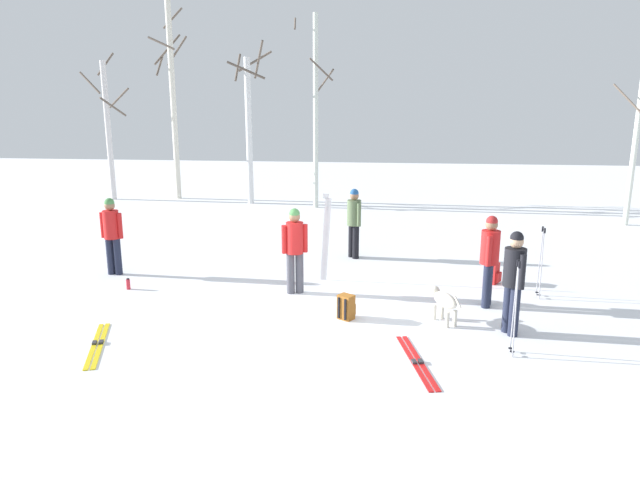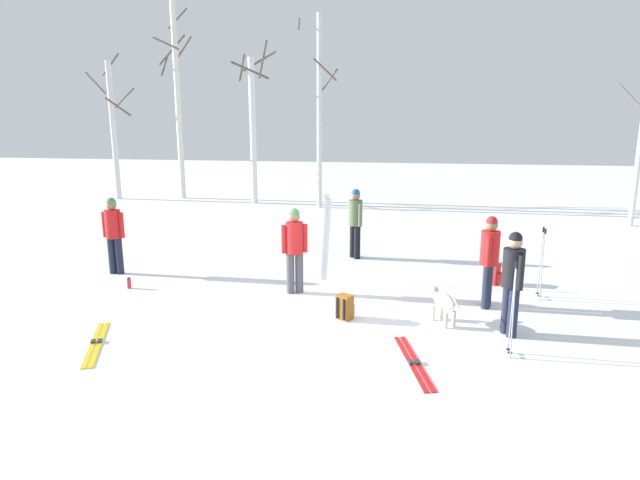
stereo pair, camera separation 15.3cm
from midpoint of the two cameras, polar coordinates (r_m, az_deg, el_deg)
name	(u,v)px [view 2 (the right image)]	position (r m, az deg, el deg)	size (l,w,h in m)	color
ground_plane	(299,323)	(9.70, -1.69, -8.46)	(60.00, 60.00, 0.00)	white
person_0	(355,219)	(13.63, 3.96, 2.17)	(0.36, 0.43, 1.72)	black
person_1	(113,231)	(13.06, -20.05, 0.91)	(0.52, 0.34, 1.72)	#1E2338
person_2	(295,245)	(10.96, -2.22, -0.53)	(0.49, 0.34, 1.72)	#4C4C56
person_3	(489,256)	(10.64, 17.32, -1.55)	(0.34, 0.51, 1.72)	#1E2338
person_4	(513,277)	(9.42, 19.52, -3.58)	(0.34, 0.49, 1.72)	#1E2338
dog	(443,301)	(9.81, 12.86, -6.13)	(0.49, 0.81, 0.57)	beige
ski_pair_planted_0	(326,238)	(11.80, 1.00, 0.23)	(0.23, 0.02, 1.88)	white
ski_pair_lying_0	(413,362)	(8.39, 10.05, -12.17)	(0.58, 1.81, 0.05)	red
ski_pair_lying_1	(96,343)	(9.51, -21.48, -9.80)	(0.81, 1.71, 0.05)	yellow
ski_poles_0	(542,261)	(11.53, 22.07, -2.01)	(0.07, 0.25, 1.40)	#B2B2BC
ski_poles_1	(513,306)	(8.69, 19.60, -6.38)	(0.07, 0.22, 1.46)	#B2B2BC
backpack_0	(345,307)	(9.81, 3.01, -6.88)	(0.33, 0.34, 0.44)	#99591E
backpack_1	(494,274)	(12.29, 17.70, -3.34)	(0.34, 0.33, 0.44)	red
water_bottle_0	(129,283)	(12.07, -18.59, -4.22)	(0.08, 0.08, 0.23)	red
birch_tree_0	(113,127)	(24.17, -20.20, 10.77)	(1.74, 1.76, 5.77)	silver
birch_tree_1	(177,96)	(23.63, -14.18, 14.05)	(1.37, 1.51, 7.80)	silver
birch_tree_2	(253,125)	(21.81, -6.66, 11.65)	(1.40, 1.69, 6.06)	silver
birch_tree_3	(319,110)	(20.66, 0.13, 13.15)	(1.53, 1.51, 6.87)	silver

